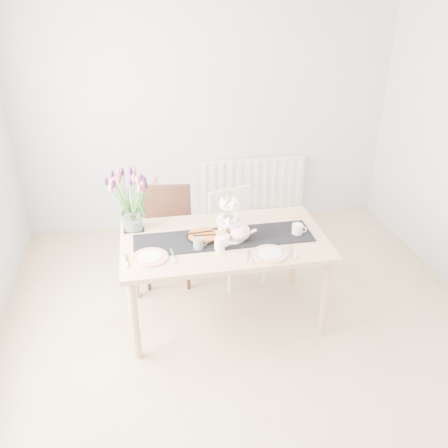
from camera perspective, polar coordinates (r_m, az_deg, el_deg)
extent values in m
plane|color=tan|center=(3.78, 3.50, -15.37)|extent=(4.50, 4.50, 0.00)
plane|color=#B2B4B6|center=(5.12, -2.10, 13.45)|extent=(4.00, 0.00, 4.00)
cube|color=white|center=(5.43, 3.40, 4.82)|extent=(1.20, 0.08, 0.60)
cube|color=tan|center=(3.72, -0.03, -2.03)|extent=(1.60, 0.90, 0.04)
cylinder|color=tan|center=(3.58, -10.69, -11.29)|extent=(0.06, 0.06, 0.71)
cylinder|color=tan|center=(3.81, 12.02, -8.71)|extent=(0.06, 0.06, 0.71)
cylinder|color=tan|center=(4.20, -10.86, -4.75)|extent=(0.06, 0.06, 0.71)
cylinder|color=tan|center=(4.39, 8.49, -2.91)|extent=(0.06, 0.06, 0.71)
cube|color=#351C13|center=(4.36, -6.80, -1.63)|extent=(0.49, 0.49, 0.04)
cube|color=#351C13|center=(4.43, -6.82, 2.20)|extent=(0.44, 0.10, 0.42)
cylinder|color=#351C13|center=(4.35, -9.13, -5.53)|extent=(0.04, 0.04, 0.43)
cylinder|color=#351C13|center=(4.32, -4.36, -5.45)|extent=(0.04, 0.04, 0.43)
cylinder|color=#351C13|center=(4.65, -8.73, -3.06)|extent=(0.04, 0.04, 0.43)
cylinder|color=#351C13|center=(4.63, -4.28, -2.98)|extent=(0.04, 0.04, 0.43)
cube|color=silver|center=(4.36, 1.79, -1.74)|extent=(0.52, 0.52, 0.04)
cube|color=silver|center=(4.40, 0.69, 1.85)|extent=(0.42, 0.15, 0.40)
cylinder|color=silver|center=(4.27, 0.71, -5.97)|extent=(0.04, 0.04, 0.41)
cylinder|color=silver|center=(4.42, 4.91, -4.80)|extent=(0.04, 0.04, 0.41)
cylinder|color=silver|center=(4.54, -1.32, -3.67)|extent=(0.04, 0.04, 0.41)
cylinder|color=silver|center=(4.68, 2.69, -2.65)|extent=(0.04, 0.04, 0.41)
cube|color=black|center=(3.71, -0.03, -1.71)|extent=(1.40, 0.35, 0.01)
cube|color=silver|center=(3.89, -10.88, 0.52)|extent=(0.16, 0.16, 0.16)
cylinder|color=gold|center=(3.64, 0.70, 1.04)|extent=(0.01, 0.01, 0.39)
cylinder|color=white|center=(3.72, 0.68, -1.44)|extent=(0.26, 0.26, 0.01)
cylinder|color=white|center=(3.66, 0.69, 0.43)|extent=(0.21, 0.21, 0.01)
cylinder|color=white|center=(3.60, 0.71, 2.29)|extent=(0.17, 0.17, 0.01)
cylinder|color=white|center=(3.80, 8.81, -0.64)|extent=(0.11, 0.11, 0.09)
cylinder|color=black|center=(3.72, -2.54, -1.52)|extent=(0.26, 0.26, 0.02)
cylinder|color=#C3661B|center=(3.71, -2.55, -1.31)|extent=(0.23, 0.23, 0.01)
cylinder|color=slate|center=(3.56, -3.11, -2.39)|extent=(0.08, 0.08, 0.09)
cylinder|color=white|center=(3.55, -0.52, -2.41)|extent=(0.09, 0.09, 0.10)
cylinder|color=silver|center=(3.50, -8.90, -3.99)|extent=(0.29, 0.29, 0.01)
cylinder|color=silver|center=(3.52, 5.56, -3.60)|extent=(0.32, 0.32, 0.01)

